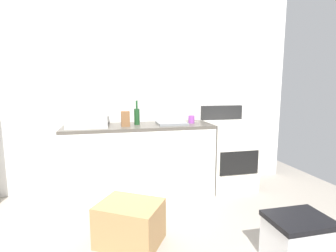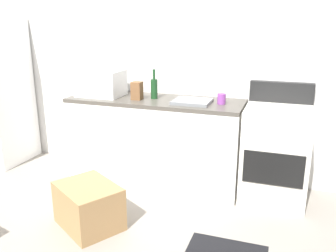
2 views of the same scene
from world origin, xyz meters
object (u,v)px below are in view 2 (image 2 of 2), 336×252
at_px(stove_oven, 275,152).
at_px(cardboard_box_medium, 89,206).
at_px(wine_bottle, 154,88).
at_px(microwave, 101,83).
at_px(coffee_mug, 222,99).
at_px(knife_block, 137,91).

relative_size(stove_oven, cardboard_box_medium, 2.08).
bearing_deg(cardboard_box_medium, wine_bottle, 79.58).
height_order(microwave, cardboard_box_medium, microwave).
xyz_separation_m(microwave, wine_bottle, (0.59, 0.05, -0.03)).
xyz_separation_m(microwave, cardboard_box_medium, (0.39, -1.00, -0.85)).
height_order(wine_bottle, cardboard_box_medium, wine_bottle).
relative_size(coffee_mug, knife_block, 0.56).
distance_m(stove_oven, cardboard_box_medium, 1.79).
xyz_separation_m(coffee_mug, cardboard_box_medium, (-0.89, -1.03, -0.77)).
height_order(wine_bottle, knife_block, wine_bottle).
relative_size(knife_block, cardboard_box_medium, 0.34).
bearing_deg(microwave, wine_bottle, 4.79).
xyz_separation_m(knife_block, cardboard_box_medium, (-0.04, -0.95, -0.81)).
xyz_separation_m(stove_oven, knife_block, (-1.38, -0.08, 0.52)).
relative_size(microwave, knife_block, 2.56).
bearing_deg(knife_block, coffee_mug, 5.26).
xyz_separation_m(microwave, knife_block, (0.44, -0.05, -0.05)).
bearing_deg(microwave, coffee_mug, 1.30).
bearing_deg(knife_block, wine_bottle, 33.47).
bearing_deg(knife_block, stove_oven, 3.45).
relative_size(microwave, coffee_mug, 4.60).
distance_m(stove_oven, knife_block, 1.48).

